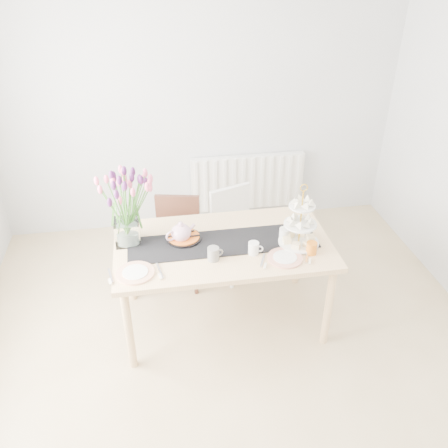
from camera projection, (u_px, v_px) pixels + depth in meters
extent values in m
plane|color=tan|center=(240.00, 380.00, 3.37)|extent=(4.50, 4.50, 0.00)
plane|color=#B1B3B6|center=(198.00, 104.00, 4.57)|extent=(4.00, 0.00, 4.00)
cube|color=white|center=(247.00, 182.00, 5.04)|extent=(1.20, 0.08, 0.60)
cube|color=tan|center=(223.00, 245.00, 3.53)|extent=(1.60, 0.90, 0.04)
cylinder|color=tan|center=(129.00, 330.00, 3.30)|extent=(0.06, 0.06, 0.71)
cylinder|color=tan|center=(328.00, 307.00, 3.51)|extent=(0.06, 0.06, 0.71)
cylinder|color=tan|center=(129.00, 265.00, 3.94)|extent=(0.06, 0.06, 0.71)
cylinder|color=tan|center=(298.00, 249.00, 4.14)|extent=(0.06, 0.06, 0.71)
cube|color=#3B1C15|center=(176.00, 244.00, 4.14)|extent=(0.46, 0.46, 0.04)
cube|color=#3B1C15|center=(178.00, 214.00, 4.18)|extent=(0.39, 0.12, 0.37)
cylinder|color=#3B1C15|center=(154.00, 275.00, 4.10)|extent=(0.04, 0.04, 0.37)
cylinder|color=#3B1C15|center=(196.00, 276.00, 4.09)|extent=(0.04, 0.04, 0.37)
cylinder|color=#3B1C15|center=(161.00, 251.00, 4.41)|extent=(0.04, 0.04, 0.37)
cylinder|color=#3B1C15|center=(199.00, 252.00, 4.39)|extent=(0.04, 0.04, 0.37)
cube|color=white|center=(240.00, 235.00, 4.25)|extent=(0.50, 0.50, 0.04)
cube|color=white|center=(230.00, 206.00, 4.27)|extent=(0.38, 0.17, 0.38)
cylinder|color=white|center=(232.00, 270.00, 4.15)|extent=(0.04, 0.04, 0.38)
cylinder|color=white|center=(266.00, 258.00, 4.30)|extent=(0.04, 0.04, 0.38)
cylinder|color=white|center=(213.00, 250.00, 4.42)|extent=(0.04, 0.04, 0.38)
cylinder|color=white|center=(246.00, 239.00, 4.57)|extent=(0.04, 0.04, 0.38)
cube|color=black|center=(223.00, 243.00, 3.51)|extent=(1.40, 0.35, 0.01)
cube|color=silver|center=(128.00, 232.00, 3.48)|extent=(0.18, 0.18, 0.18)
cylinder|color=gold|center=(301.00, 218.00, 3.39)|extent=(0.01, 0.01, 0.44)
cylinder|color=white|center=(298.00, 242.00, 3.50)|extent=(0.30, 0.30, 0.01)
cylinder|color=white|center=(300.00, 224.00, 3.42)|extent=(0.24, 0.24, 0.01)
cylinder|color=white|center=(302.00, 206.00, 3.34)|extent=(0.19, 0.19, 0.01)
cylinder|color=silver|center=(285.00, 233.00, 3.55)|extent=(0.11, 0.11, 0.08)
cylinder|color=black|center=(184.00, 238.00, 3.55)|extent=(0.26, 0.26, 0.02)
cylinder|color=orange|center=(184.00, 237.00, 3.54)|extent=(0.24, 0.24, 0.01)
cylinder|color=slate|center=(213.00, 254.00, 3.31)|extent=(0.10, 0.10, 0.10)
cylinder|color=silver|center=(254.00, 248.00, 3.38)|extent=(0.10, 0.10, 0.09)
cylinder|color=orange|center=(312.00, 248.00, 3.38)|extent=(0.11, 0.11, 0.09)
cylinder|color=silver|center=(135.00, 273.00, 3.20)|extent=(0.31, 0.31, 0.01)
cylinder|color=silver|center=(285.00, 258.00, 3.35)|extent=(0.33, 0.33, 0.01)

